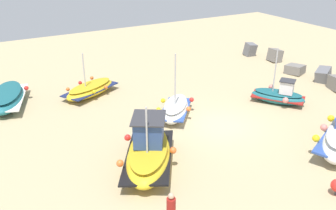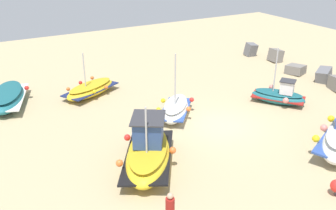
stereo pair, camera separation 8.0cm
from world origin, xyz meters
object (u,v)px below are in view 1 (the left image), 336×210
object	(u,v)px
fishing_boat_0	(90,89)
fishing_boat_3	(149,151)
fishing_boat_1	(176,109)
person_walking	(171,209)
fishing_boat_5	(7,98)
fishing_boat_2	(279,95)

from	to	relation	value
fishing_boat_0	fishing_boat_3	world-z (taller)	fishing_boat_3
fishing_boat_1	person_walking	size ratio (longest dim) A/B	2.41
fishing_boat_3	fishing_boat_5	distance (m)	11.23
fishing_boat_0	fishing_boat_1	distance (m)	6.41
fishing_boat_0	fishing_boat_5	size ratio (longest dim) A/B	0.86
fishing_boat_1	fishing_boat_2	bearing A→B (deg)	-61.52
fishing_boat_2	person_walking	world-z (taller)	fishing_boat_2
fishing_boat_5	fishing_boat_0	bearing A→B (deg)	-82.88
fishing_boat_3	fishing_boat_1	bearing A→B (deg)	-11.42
fishing_boat_2	fishing_boat_5	distance (m)	16.73
fishing_boat_2	fishing_boat_5	xyz separation A→B (m)	(-7.93, -14.74, 0.03)
fishing_boat_3	person_walking	bearing A→B (deg)	-163.96
fishing_boat_1	fishing_boat_3	distance (m)	5.33
fishing_boat_1	fishing_boat_3	bearing A→B (deg)	177.25
fishing_boat_1	fishing_boat_5	distance (m)	10.39
fishing_boat_5	person_walking	size ratio (longest dim) A/B	3.10
person_walking	fishing_boat_1	bearing A→B (deg)	165.08
person_walking	fishing_boat_0	bearing A→B (deg)	-170.34
fishing_boat_0	person_walking	bearing A→B (deg)	-124.62
person_walking	fishing_boat_3	bearing A→B (deg)	-179.53
fishing_boat_1	person_walking	xyz separation A→B (m)	(7.88, -4.86, 0.42)
fishing_boat_3	person_walking	size ratio (longest dim) A/B	3.19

